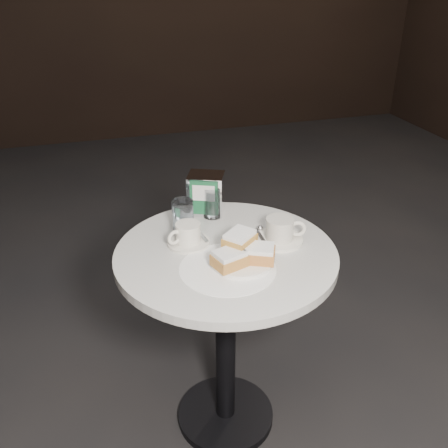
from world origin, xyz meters
TOP-DOWN VIEW (x-y plane):
  - ground at (0.00, 0.00)m, footprint 7.00×7.00m
  - cafe_table at (0.00, 0.00)m, footprint 0.70×0.70m
  - sugar_spill at (-0.02, -0.10)m, footprint 0.33×0.33m
  - beignet_plate at (0.03, -0.08)m, footprint 0.21×0.19m
  - coffee_cup_left at (-0.10, 0.08)m, footprint 0.18×0.18m
  - coffee_cup_right at (0.18, 0.01)m, footprint 0.19×0.19m
  - water_glass_left at (-0.10, 0.16)m, footprint 0.09×0.09m
  - water_glass_right at (0.02, 0.24)m, footprint 0.09×0.09m
  - napkin_dispenser at (0.01, 0.28)m, footprint 0.15×0.14m

SIDE VIEW (x-z plane):
  - ground at x=0.00m, z-range 0.00..0.00m
  - cafe_table at x=0.00m, z-range 0.17..0.92m
  - sugar_spill at x=-0.02m, z-range 0.74..0.75m
  - coffee_cup_left at x=-0.10m, z-range 0.74..0.81m
  - beignet_plate at x=0.03m, z-range 0.73..0.82m
  - coffee_cup_right at x=0.18m, z-range 0.74..0.82m
  - water_glass_right at x=0.02m, z-range 0.74..0.86m
  - water_glass_left at x=-0.10m, z-range 0.74..0.86m
  - napkin_dispenser at x=0.01m, z-range 0.75..0.89m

